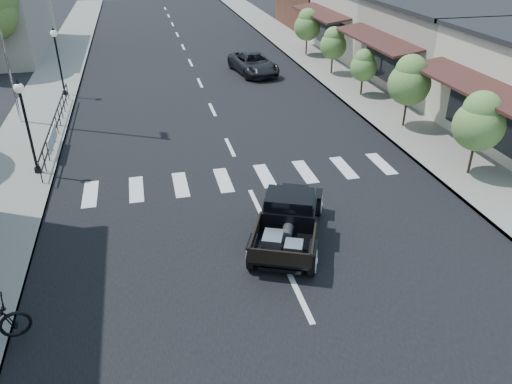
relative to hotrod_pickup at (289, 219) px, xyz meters
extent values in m
plane|color=black|center=(-0.43, 0.36, -0.76)|extent=(120.00, 120.00, 0.00)
cube|color=black|center=(-0.43, 15.36, -0.75)|extent=(14.00, 80.00, 0.02)
cube|color=gray|center=(-8.93, 15.36, -0.68)|extent=(3.00, 80.00, 0.15)
cube|color=gray|center=(8.07, 15.36, -0.68)|extent=(3.00, 80.00, 0.15)
cube|color=#9D9484|center=(14.57, 13.36, 1.49)|extent=(10.00, 9.00, 4.50)
cube|color=beige|center=(14.57, 22.36, 1.49)|extent=(10.00, 9.00, 4.50)
imported|color=black|center=(3.17, 18.71, -0.11)|extent=(2.78, 4.88, 1.28)
camera|label=1|loc=(-3.80, -12.09, 7.77)|focal=35.00mm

